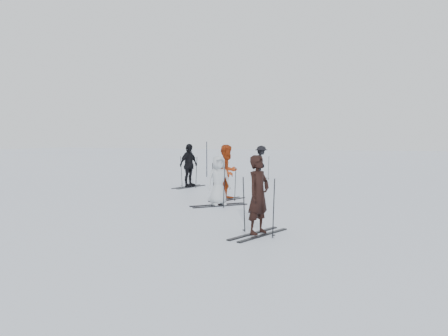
% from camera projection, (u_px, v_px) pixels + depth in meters
% --- Properties ---
extents(ground, '(120.00, 120.00, 0.00)m').
position_uv_depth(ground, '(213.00, 200.00, 14.67)').
color(ground, silver).
rests_on(ground, ground).
extents(skier_near_dark, '(0.58, 0.71, 1.68)m').
position_uv_depth(skier_near_dark, '(258.00, 196.00, 9.29)').
color(skier_near_dark, black).
rests_on(skier_near_dark, ground).
extents(skier_red, '(0.95, 1.07, 1.82)m').
position_uv_depth(skier_red, '(227.00, 173.00, 14.53)').
color(skier_red, '#A33712').
rests_on(skier_red, ground).
extents(skier_grey, '(0.85, 0.86, 1.50)m').
position_uv_depth(skier_grey, '(219.00, 181.00, 13.30)').
color(skier_grey, '#B5BBBF').
rests_on(skier_grey, ground).
extents(skier_uphill_left, '(0.68, 1.13, 1.80)m').
position_uv_depth(skier_uphill_left, '(189.00, 166.00, 18.28)').
color(skier_uphill_left, black).
rests_on(skier_uphill_left, ground).
extents(skier_uphill_far, '(0.73, 1.13, 1.66)m').
position_uv_depth(skier_uphill_far, '(261.00, 163.00, 21.64)').
color(skier_uphill_far, black).
rests_on(skier_uphill_far, ground).
extents(skis_near_dark, '(1.96, 1.45, 1.28)m').
position_uv_depth(skis_near_dark, '(258.00, 205.00, 9.30)').
color(skis_near_dark, black).
rests_on(skis_near_dark, ground).
extents(skis_red, '(1.74, 1.31, 1.13)m').
position_uv_depth(skis_red, '(227.00, 183.00, 14.56)').
color(skis_red, black).
rests_on(skis_red, ground).
extents(skis_grey, '(2.00, 1.98, 1.34)m').
position_uv_depth(skis_grey, '(219.00, 184.00, 13.31)').
color(skis_grey, black).
rests_on(skis_grey, ground).
extents(skis_uphill_left, '(2.02, 1.39, 1.34)m').
position_uv_depth(skis_uphill_left, '(189.00, 171.00, 18.30)').
color(skis_uphill_left, black).
rests_on(skis_uphill_left, ground).
extents(skis_uphill_far, '(1.74, 1.06, 1.20)m').
position_uv_depth(skis_uphill_far, '(261.00, 167.00, 21.66)').
color(skis_uphill_far, black).
rests_on(skis_uphill_far, ground).
extents(piste_marker, '(0.05, 0.05, 1.87)m').
position_uv_depth(piste_marker, '(207.00, 159.00, 23.07)').
color(piste_marker, black).
rests_on(piste_marker, ground).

